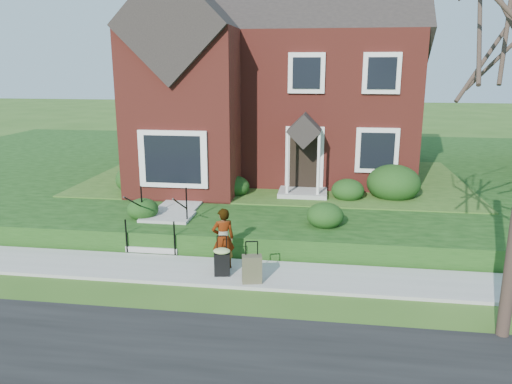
% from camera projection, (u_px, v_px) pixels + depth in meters
% --- Properties ---
extents(ground, '(120.00, 120.00, 0.00)m').
position_uv_depth(ground, '(240.00, 275.00, 11.86)').
color(ground, '#2D5119').
rests_on(ground, ground).
extents(sidewalk, '(60.00, 1.60, 0.08)m').
position_uv_depth(sidewalk, '(240.00, 273.00, 11.85)').
color(sidewalk, '#9E9B93').
rests_on(sidewalk, ground).
extents(terrace, '(44.00, 20.00, 0.60)m').
position_uv_depth(terrace, '(374.00, 173.00, 21.69)').
color(terrace, '#13340E').
rests_on(terrace, ground).
extents(walkway, '(1.20, 6.00, 0.06)m').
position_uv_depth(walkway, '(193.00, 194.00, 16.85)').
color(walkway, '#9E9B93').
rests_on(walkway, terrace).
extents(main_house, '(10.40, 10.20, 9.40)m').
position_uv_depth(main_house, '(276.00, 55.00, 19.82)').
color(main_house, maroon).
rests_on(main_house, terrace).
extents(front_steps, '(1.40, 2.02, 1.50)m').
position_uv_depth(front_steps, '(163.00, 227.00, 13.86)').
color(front_steps, '#9E9B93').
rests_on(front_steps, ground).
extents(foundation_shrubs, '(10.28, 4.72, 1.22)m').
position_uv_depth(foundation_shrubs, '(280.00, 183.00, 16.30)').
color(foundation_shrubs, black).
rests_on(foundation_shrubs, terrace).
extents(woman, '(0.65, 0.56, 1.50)m').
position_uv_depth(woman, '(223.00, 238.00, 11.90)').
color(woman, '#999999').
rests_on(woman, sidewalk).
extents(suitcase_black, '(0.45, 0.39, 0.96)m').
position_uv_depth(suitcase_black, '(222.00, 260.00, 11.56)').
color(suitcase_black, black).
rests_on(suitcase_black, sidewalk).
extents(suitcase_olive, '(0.49, 0.34, 0.96)m').
position_uv_depth(suitcase_olive, '(252.00, 269.00, 11.20)').
color(suitcase_olive, '#4B4832').
rests_on(suitcase_olive, sidewalk).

